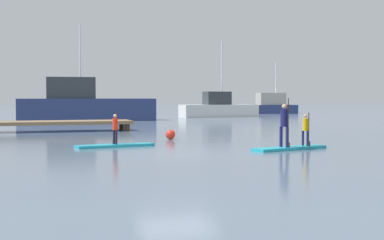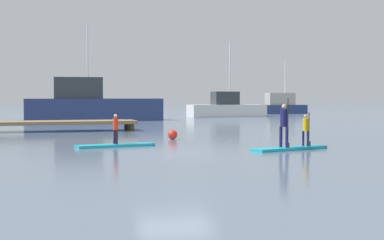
{
  "view_description": "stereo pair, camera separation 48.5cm",
  "coord_description": "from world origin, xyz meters",
  "px_view_note": "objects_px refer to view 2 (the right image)",
  "views": [
    {
      "loc": [
        -5.31,
        -18.15,
        1.88
      ],
      "look_at": [
        1.12,
        1.8,
        1.02
      ],
      "focal_mm": 54.03,
      "sensor_mm": 36.0,
      "label": 1
    },
    {
      "loc": [
        -4.85,
        -18.29,
        1.88
      ],
      "look_at": [
        1.12,
        1.8,
        1.02
      ],
      "focal_mm": 54.03,
      "sensor_mm": 36.0,
      "label": 2
    }
  ],
  "objects_px": {
    "paddler_adult": "(284,123)",
    "motor_boat_small_navy": "(277,106)",
    "paddler_child_solo": "(115,127)",
    "fishing_boat_green_midground": "(227,108)",
    "paddleboard_near": "(116,145)",
    "mooring_buoy_far": "(173,135)",
    "paddleboard_far": "(290,148)",
    "fishing_boat_white_large": "(91,105)",
    "paddler_child_front": "(306,128)"
  },
  "relations": [
    {
      "from": "paddler_adult",
      "to": "mooring_buoy_far",
      "type": "xyz_separation_m",
      "value": [
        -2.45,
        5.98,
        -0.75
      ]
    },
    {
      "from": "paddler_adult",
      "to": "paddler_child_front",
      "type": "xyz_separation_m",
      "value": [
        0.99,
        0.28,
        -0.23
      ]
    },
    {
      "from": "paddleboard_far",
      "to": "paddler_child_front",
      "type": "height_order",
      "value": "paddler_child_front"
    },
    {
      "from": "paddler_adult",
      "to": "fishing_boat_white_large",
      "type": "height_order",
      "value": "fishing_boat_white_large"
    },
    {
      "from": "paddler_adult",
      "to": "mooring_buoy_far",
      "type": "distance_m",
      "value": 6.51
    },
    {
      "from": "paddleboard_near",
      "to": "paddler_adult",
      "type": "relative_size",
      "value": 1.78
    },
    {
      "from": "paddleboard_near",
      "to": "fishing_boat_white_large",
      "type": "bearing_deg",
      "value": 85.55
    },
    {
      "from": "paddler_child_solo",
      "to": "paddler_adult",
      "type": "bearing_deg",
      "value": -29.4
    },
    {
      "from": "paddleboard_far",
      "to": "paddler_adult",
      "type": "height_order",
      "value": "paddler_adult"
    },
    {
      "from": "paddleboard_far",
      "to": "fishing_boat_green_midground",
      "type": "bearing_deg",
      "value": 74.01
    },
    {
      "from": "paddleboard_near",
      "to": "paddleboard_far",
      "type": "height_order",
      "value": "same"
    },
    {
      "from": "fishing_boat_white_large",
      "to": "mooring_buoy_far",
      "type": "height_order",
      "value": "fishing_boat_white_large"
    },
    {
      "from": "fishing_boat_white_large",
      "to": "paddler_child_front",
      "type": "bearing_deg",
      "value": -80.17
    },
    {
      "from": "fishing_boat_green_midground",
      "to": "paddler_child_front",
      "type": "bearing_deg",
      "value": -104.86
    },
    {
      "from": "paddleboard_near",
      "to": "paddler_child_solo",
      "type": "distance_m",
      "value": 0.68
    },
    {
      "from": "paddler_child_solo",
      "to": "fishing_boat_green_midground",
      "type": "relative_size",
      "value": 0.16
    },
    {
      "from": "paddleboard_far",
      "to": "motor_boat_small_navy",
      "type": "bearing_deg",
      "value": 65.77
    },
    {
      "from": "paddler_child_solo",
      "to": "fishing_boat_white_large",
      "type": "height_order",
      "value": "fishing_boat_white_large"
    },
    {
      "from": "paddleboard_near",
      "to": "fishing_boat_green_midground",
      "type": "height_order",
      "value": "fishing_boat_green_midground"
    },
    {
      "from": "motor_boat_small_navy",
      "to": "fishing_boat_green_midground",
      "type": "bearing_deg",
      "value": -137.66
    },
    {
      "from": "paddleboard_near",
      "to": "paddleboard_far",
      "type": "distance_m",
      "value": 6.4
    },
    {
      "from": "paddler_child_front",
      "to": "paddler_adult",
      "type": "bearing_deg",
      "value": -164.18
    },
    {
      "from": "paddler_adult",
      "to": "paddler_child_solo",
      "type": "bearing_deg",
      "value": 150.6
    },
    {
      "from": "paddleboard_near",
      "to": "paddler_adult",
      "type": "distance_m",
      "value": 6.26
    },
    {
      "from": "motor_boat_small_navy",
      "to": "mooring_buoy_far",
      "type": "relative_size",
      "value": 16.17
    },
    {
      "from": "paddleboard_far",
      "to": "paddler_adult",
      "type": "relative_size",
      "value": 1.84
    },
    {
      "from": "fishing_boat_green_midground",
      "to": "fishing_boat_white_large",
      "type": "bearing_deg",
      "value": -160.91
    },
    {
      "from": "paddleboard_far",
      "to": "fishing_boat_green_midground",
      "type": "height_order",
      "value": "fishing_boat_green_midground"
    },
    {
      "from": "paddleboard_far",
      "to": "motor_boat_small_navy",
      "type": "relative_size",
      "value": 0.46
    },
    {
      "from": "mooring_buoy_far",
      "to": "fishing_boat_white_large",
      "type": "bearing_deg",
      "value": 93.11
    },
    {
      "from": "paddler_child_solo",
      "to": "paddler_child_front",
      "type": "xyz_separation_m",
      "value": [
        6.39,
        -2.77,
        0.01
      ]
    },
    {
      "from": "paddler_child_front",
      "to": "fishing_boat_white_large",
      "type": "distance_m",
      "value": 26.7
    },
    {
      "from": "fishing_boat_white_large",
      "to": "fishing_boat_green_midground",
      "type": "xyz_separation_m",
      "value": [
        12.7,
        4.4,
        -0.38
      ]
    },
    {
      "from": "paddler_child_solo",
      "to": "paddler_child_front",
      "type": "height_order",
      "value": "paddler_child_front"
    },
    {
      "from": "paddleboard_far",
      "to": "fishing_boat_white_large",
      "type": "xyz_separation_m",
      "value": [
        -3.85,
        26.49,
        1.13
      ]
    },
    {
      "from": "paddler_adult",
      "to": "paddleboard_far",
      "type": "bearing_deg",
      "value": 17.53
    },
    {
      "from": "paddler_adult",
      "to": "motor_boat_small_navy",
      "type": "bearing_deg",
      "value": 65.48
    },
    {
      "from": "paddler_child_solo",
      "to": "paddler_adult",
      "type": "relative_size",
      "value": 0.7
    },
    {
      "from": "paddleboard_far",
      "to": "paddler_adult",
      "type": "xyz_separation_m",
      "value": [
        -0.28,
        -0.09,
        0.91
      ]
    },
    {
      "from": "paddleboard_near",
      "to": "paddleboard_far",
      "type": "bearing_deg",
      "value": -27.42
    },
    {
      "from": "motor_boat_small_navy",
      "to": "paddler_child_solo",
      "type": "bearing_deg",
      "value": -122.88
    },
    {
      "from": "paddler_child_solo",
      "to": "mooring_buoy_far",
      "type": "bearing_deg",
      "value": 44.82
    },
    {
      "from": "paddler_adult",
      "to": "motor_boat_small_navy",
      "type": "relative_size",
      "value": 0.25
    },
    {
      "from": "paddler_child_front",
      "to": "mooring_buoy_far",
      "type": "distance_m",
      "value": 6.68
    },
    {
      "from": "fishing_boat_green_midground",
      "to": "paddler_adult",
      "type": "bearing_deg",
      "value": -106.43
    },
    {
      "from": "paddler_adult",
      "to": "motor_boat_small_navy",
      "type": "distance_m",
      "value": 42.61
    },
    {
      "from": "paddler_child_front",
      "to": "fishing_boat_green_midground",
      "type": "distance_m",
      "value": 31.76
    },
    {
      "from": "fishing_boat_green_midground",
      "to": "motor_boat_small_navy",
      "type": "height_order",
      "value": "fishing_boat_green_midground"
    },
    {
      "from": "mooring_buoy_far",
      "to": "paddler_child_solo",
      "type": "bearing_deg",
      "value": -135.18
    },
    {
      "from": "fishing_boat_white_large",
      "to": "motor_boat_small_navy",
      "type": "height_order",
      "value": "fishing_boat_white_large"
    }
  ]
}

